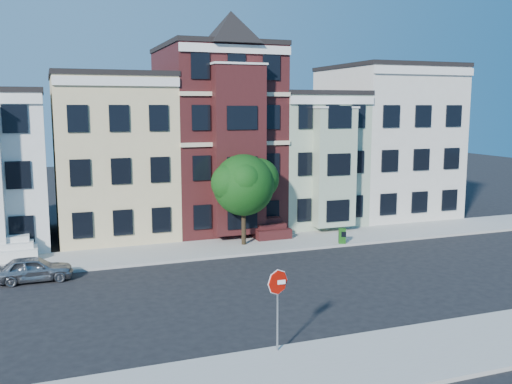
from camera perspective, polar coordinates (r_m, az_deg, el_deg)
name	(u,v)px	position (r m, az deg, el deg)	size (l,w,h in m)	color
ground	(305,286)	(26.88, 4.94, -9.38)	(120.00, 120.00, 0.00)	black
far_sidewalk	(248,246)	(33.99, -0.83, -5.38)	(60.00, 4.00, 0.15)	#9E9B93
near_sidewalk	(407,355)	(20.39, 14.91, -15.43)	(60.00, 4.00, 0.15)	#9E9B93
house_yellow	(112,157)	(37.96, -14.22, 3.37)	(7.00, 9.00, 10.00)	#D1BD8A
house_brown	(216,140)	(39.24, -4.02, 5.24)	(7.00, 9.00, 12.00)	#381314
house_green	(302,159)	(41.64, 4.63, 3.36)	(6.00, 9.00, 9.00)	#98AB8E
house_cream	(385,143)	(44.95, 12.80, 4.83)	(8.00, 9.00, 11.00)	silver
street_tree	(244,189)	(33.35, -1.25, 0.29)	(5.70, 5.70, 6.63)	#164613
parked_car	(33,269)	(29.34, -21.37, -7.17)	(1.44, 3.57, 1.22)	gray
newspaper_box	(342,236)	(34.51, 8.60, -4.36)	(0.41, 0.36, 0.91)	#195314
stop_sign	(278,305)	(19.29, 2.17, -11.23)	(0.87, 0.12, 3.17)	#BF0D02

